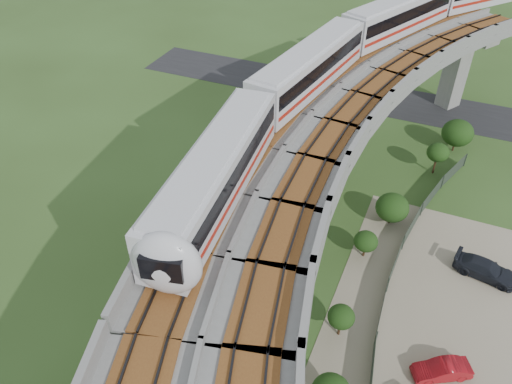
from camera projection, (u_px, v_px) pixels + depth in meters
ground at (281, 259)px, 39.97m from camera, size 160.00×160.00×0.00m
dirt_lot at (460, 337)px, 34.18m from camera, size 18.00×26.00×0.04m
asphalt_road at (368, 97)px, 61.52m from camera, size 60.00×8.00×0.03m
viaduct at (339, 181)px, 33.15m from camera, size 19.58×73.98×11.40m
metro_train at (375, 47)px, 42.61m from camera, size 20.07×59.20×3.64m
fence at (405, 290)px, 36.48m from camera, size 3.87×38.73×1.50m
tree_0 at (458, 133)px, 50.90m from camera, size 3.18×3.18×3.51m
tree_1 at (438, 153)px, 47.64m from camera, size 2.13×2.13×3.33m
tree_2 at (392, 208)px, 42.27m from camera, size 2.83×2.83×2.96m
tree_3 at (366, 241)px, 39.26m from camera, size 1.92×1.92×2.44m
tree_4 at (341, 317)px, 33.22m from camera, size 1.85×1.85×2.70m
car_red at (442, 370)px, 31.54m from camera, size 3.85×2.99×1.22m
car_dark at (486, 269)px, 38.14m from camera, size 4.95×2.69×1.36m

